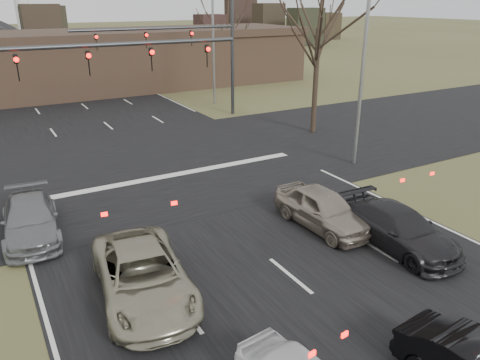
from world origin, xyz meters
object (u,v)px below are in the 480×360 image
object	(u,v)px
mast_arm_near	(36,78)
mast_arm_far	(196,46)
car_grey_ahead	(30,219)
car_silver_suv	(143,275)
car_charcoal_sedan	(399,228)
car_silver_ahead	(323,209)
streetlight_right_near	(361,53)
building	(86,61)
streetlight_right_far	(211,32)

from	to	relation	value
mast_arm_near	mast_arm_far	size ratio (longest dim) A/B	1.09
mast_arm_far	car_grey_ahead	size ratio (longest dim) A/B	2.45
car_silver_suv	car_charcoal_sedan	distance (m)	8.64
mast_arm_far	car_silver_ahead	xyz separation A→B (m)	(-3.20, -17.82, -4.29)
mast_arm_near	car_silver_ahead	distance (m)	12.15
car_charcoal_sedan	car_grey_ahead	xyz separation A→B (m)	(-10.78, 6.98, -0.02)
mast_arm_near	car_charcoal_sedan	bearing A→B (deg)	-47.24
car_silver_suv	streetlight_right_near	bearing A→B (deg)	31.22
building	car_charcoal_sedan	size ratio (longest dim) A/B	9.09
mast_arm_far	car_grey_ahead	distance (m)	18.89
mast_arm_near	car_grey_ahead	bearing A→B (deg)	-111.06
mast_arm_near	streetlight_right_far	distance (m)	20.20
mast_arm_near	car_charcoal_sedan	size ratio (longest dim) A/B	2.60
mast_arm_near	streetlight_right_near	bearing A→B (deg)	-12.05
car_charcoal_sedan	car_silver_suv	bearing A→B (deg)	172.53
mast_arm_near	streetlight_right_near	size ratio (longest dim) A/B	1.21
building	streetlight_right_near	xyz separation A→B (m)	(6.82, -28.00, 2.92)
mast_arm_near	car_silver_suv	bearing A→B (deg)	-83.56
mast_arm_far	streetlight_right_far	distance (m)	5.12
building	car_grey_ahead	xyz separation A→B (m)	(-8.50, -28.30, -2.01)
car_charcoal_sedan	car_silver_ahead	xyz separation A→B (m)	(-1.29, 2.46, 0.05)
building	streetlight_right_near	bearing A→B (deg)	-76.31
mast_arm_far	car_silver_suv	distance (m)	21.94
car_charcoal_sedan	car_grey_ahead	bearing A→B (deg)	149.30
mast_arm_near	car_grey_ahead	distance (m)	5.66
car_charcoal_sedan	car_silver_ahead	distance (m)	2.78
mast_arm_near	car_charcoal_sedan	distance (m)	14.68
streetlight_right_near	streetlight_right_far	bearing A→B (deg)	88.32
mast_arm_far	car_silver_suv	xyz separation A→B (m)	(-10.42, -18.82, -4.30)
streetlight_right_near	mast_arm_near	bearing A→B (deg)	167.95
car_charcoal_sedan	building	bearing A→B (deg)	95.94
mast_arm_far	car_charcoal_sedan	size ratio (longest dim) A/B	2.38
streetlight_right_near	car_charcoal_sedan	xyz separation A→B (m)	(-4.54, -7.28, -4.91)
car_grey_ahead	mast_arm_near	bearing A→B (deg)	73.92
building	mast_arm_near	xyz separation A→B (m)	(-7.23, -25.00, 2.41)
car_charcoal_sedan	car_silver_ahead	world-z (taller)	car_silver_ahead
building	streetlight_right_far	xyz separation A→B (m)	(7.32, -11.00, 2.92)
streetlight_right_near	car_grey_ahead	size ratio (longest dim) A/B	2.21
car_silver_suv	car_grey_ahead	world-z (taller)	car_silver_suv
streetlight_right_near	car_grey_ahead	world-z (taller)	streetlight_right_near
car_silver_suv	car_charcoal_sedan	xyz separation A→B (m)	(8.51, -1.46, -0.04)
car_charcoal_sedan	car_grey_ahead	world-z (taller)	car_charcoal_sedan
mast_arm_far	car_silver_ahead	world-z (taller)	mast_arm_far
car_grey_ahead	car_silver_ahead	size ratio (longest dim) A/B	1.06
mast_arm_near	car_grey_ahead	size ratio (longest dim) A/B	2.67
car_silver_suv	car_charcoal_sedan	bearing A→B (deg)	-2.54
building	car_charcoal_sedan	xyz separation A→B (m)	(2.28, -35.28, -1.99)
car_grey_ahead	building	bearing A→B (deg)	78.26
car_silver_suv	car_charcoal_sedan	size ratio (longest dim) A/B	1.10
car_silver_ahead	car_charcoal_sedan	bearing A→B (deg)	-64.23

